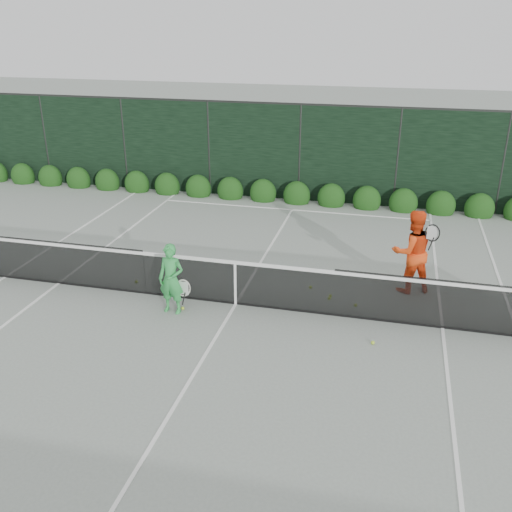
# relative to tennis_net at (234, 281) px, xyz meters

# --- Properties ---
(ground) EXTENTS (80.00, 80.00, 0.00)m
(ground) POSITION_rel_tennis_net_xyz_m (0.02, 0.00, -0.53)
(ground) COLOR gray
(ground) RESTS_ON ground
(tennis_net) EXTENTS (12.90, 0.10, 1.07)m
(tennis_net) POSITION_rel_tennis_net_xyz_m (0.00, 0.00, 0.00)
(tennis_net) COLOR black
(tennis_net) RESTS_ON ground
(player_woman) EXTENTS (0.63, 0.39, 1.45)m
(player_woman) POSITION_rel_tennis_net_xyz_m (-1.12, -0.60, 0.19)
(player_woman) COLOR green
(player_woman) RESTS_ON ground
(player_man) EXTENTS (1.09, 0.98, 1.83)m
(player_man) POSITION_rel_tennis_net_xyz_m (3.49, 1.53, 0.38)
(player_man) COLOR #FF4915
(player_man) RESTS_ON ground
(court_lines) EXTENTS (11.03, 23.83, 0.01)m
(court_lines) POSITION_rel_tennis_net_xyz_m (0.02, 0.00, -0.53)
(court_lines) COLOR white
(court_lines) RESTS_ON ground
(windscreen_fence) EXTENTS (32.00, 21.07, 3.06)m
(windscreen_fence) POSITION_rel_tennis_net_xyz_m (0.02, -2.71, 0.98)
(windscreen_fence) COLOR black
(windscreen_fence) RESTS_ON ground
(hedge_row) EXTENTS (31.66, 0.65, 0.94)m
(hedge_row) POSITION_rel_tennis_net_xyz_m (0.02, 7.15, -0.30)
(hedge_row) COLOR #123C10
(hedge_row) RESTS_ON ground
(tennis_balls) EXTENTS (5.35, 2.07, 0.07)m
(tennis_balls) POSITION_rel_tennis_net_xyz_m (1.02, 0.30, -0.50)
(tennis_balls) COLOR #B8DF31
(tennis_balls) RESTS_ON ground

